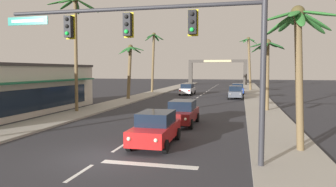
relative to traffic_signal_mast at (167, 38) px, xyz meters
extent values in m
plane|color=#2D2D33|center=(-2.85, 0.13, -5.08)|extent=(220.00, 220.00, 0.00)
cube|color=#9E998E|center=(4.95, 20.13, -5.01)|extent=(3.20, 110.00, 0.14)
cube|color=#9E998E|center=(-10.65, 20.13, -5.01)|extent=(3.20, 110.00, 0.14)
cube|color=silver|center=(-2.85, -2.03, -5.08)|extent=(0.16, 2.00, 0.01)
cube|color=silver|center=(-2.85, 1.93, -5.08)|extent=(0.16, 2.00, 0.01)
cube|color=silver|center=(-2.85, 5.89, -5.08)|extent=(0.16, 2.00, 0.01)
cube|color=silver|center=(-2.85, 9.85, -5.08)|extent=(0.16, 2.00, 0.01)
cube|color=silver|center=(-2.85, 13.81, -5.08)|extent=(0.16, 2.00, 0.01)
cube|color=silver|center=(-2.85, 17.77, -5.08)|extent=(0.16, 2.00, 0.01)
cube|color=silver|center=(-2.85, 21.73, -5.08)|extent=(0.16, 2.00, 0.01)
cube|color=silver|center=(-2.85, 25.69, -5.08)|extent=(0.16, 2.00, 0.01)
cube|color=silver|center=(-2.85, 29.65, -5.08)|extent=(0.16, 2.00, 0.01)
cube|color=silver|center=(-2.85, 33.61, -5.08)|extent=(0.16, 2.00, 0.01)
cube|color=silver|center=(-2.85, 37.57, -5.08)|extent=(0.16, 2.00, 0.01)
cube|color=silver|center=(-2.85, 41.53, -5.08)|extent=(0.16, 2.00, 0.01)
cube|color=silver|center=(-2.85, 45.49, -5.08)|extent=(0.16, 2.00, 0.01)
cube|color=silver|center=(-2.85, 49.45, -5.08)|extent=(0.16, 2.00, 0.01)
cube|color=silver|center=(-2.85, 53.41, -5.08)|extent=(0.16, 2.00, 0.01)
cube|color=silver|center=(-2.85, 57.37, -5.08)|extent=(0.16, 2.00, 0.01)
cube|color=silver|center=(-2.85, 61.33, -5.08)|extent=(0.16, 2.00, 0.01)
cube|color=silver|center=(-2.85, 65.29, -5.08)|extent=(0.16, 2.00, 0.01)
cube|color=silver|center=(-2.85, 69.25, -5.08)|extent=(0.16, 2.00, 0.01)
cube|color=silver|center=(-0.65, -0.47, -5.08)|extent=(4.00, 0.44, 0.01)
cylinder|color=#2D2D33|center=(3.70, 0.01, -1.73)|extent=(0.22, 0.22, 6.71)
cylinder|color=#2D2D33|center=(-1.67, 0.01, 1.21)|extent=(10.75, 0.16, 0.16)
cube|color=black|center=(1.01, -0.01, 0.57)|extent=(0.32, 0.26, 0.92)
sphere|color=black|center=(1.01, -0.15, 0.87)|extent=(0.17, 0.17, 0.17)
sphere|color=black|center=(1.01, -0.15, 0.57)|extent=(0.17, 0.17, 0.17)
sphere|color=#1EE54C|center=(1.01, -0.15, 0.27)|extent=(0.17, 0.17, 0.17)
cube|color=yellow|center=(1.01, 0.15, 0.57)|extent=(0.42, 0.03, 1.04)
cube|color=black|center=(-1.67, -0.01, 0.57)|extent=(0.32, 0.26, 0.92)
sphere|color=black|center=(-1.67, -0.15, 0.87)|extent=(0.17, 0.17, 0.17)
sphere|color=black|center=(-1.67, -0.15, 0.57)|extent=(0.17, 0.17, 0.17)
sphere|color=#1EE54C|center=(-1.67, -0.15, 0.27)|extent=(0.17, 0.17, 0.17)
cube|color=yellow|center=(-1.67, 0.15, 0.57)|extent=(0.42, 0.03, 1.04)
cube|color=black|center=(-4.36, -0.01, 0.57)|extent=(0.32, 0.26, 0.92)
sphere|color=black|center=(-4.36, -0.15, 0.87)|extent=(0.17, 0.17, 0.17)
sphere|color=black|center=(-4.36, -0.15, 0.57)|extent=(0.17, 0.17, 0.17)
sphere|color=#1EE54C|center=(-4.36, -0.15, 0.27)|extent=(0.17, 0.17, 0.17)
cube|color=yellow|center=(-4.36, 0.15, 0.57)|extent=(0.42, 0.03, 1.04)
cube|color=#147A6B|center=(-6.39, 0.01, 0.89)|extent=(2.02, 0.05, 0.36)
cube|color=white|center=(-6.39, -0.02, 0.89)|extent=(1.61, 0.01, 0.12)
cube|color=red|center=(-1.27, 2.71, -4.40)|extent=(1.77, 4.31, 0.72)
cube|color=black|center=(-1.27, 2.86, -3.72)|extent=(1.61, 2.20, 0.64)
cylinder|color=black|center=(-0.40, 1.30, -4.76)|extent=(0.22, 0.64, 0.64)
cylinder|color=black|center=(-2.12, 1.29, -4.76)|extent=(0.22, 0.64, 0.64)
cylinder|color=black|center=(-0.41, 4.14, -4.76)|extent=(0.22, 0.64, 0.64)
cylinder|color=black|center=(-2.13, 4.13, -4.76)|extent=(0.22, 0.64, 0.64)
sphere|color=#F9EFC6|center=(-0.64, 0.55, -4.32)|extent=(0.18, 0.18, 0.18)
sphere|color=#F9EFC6|center=(-1.88, 0.54, -4.32)|extent=(0.18, 0.18, 0.18)
cube|color=red|center=(-0.61, 4.88, -4.30)|extent=(0.24, 0.06, 0.20)
cube|color=red|center=(-1.93, 4.87, -4.30)|extent=(0.24, 0.06, 0.20)
cube|color=maroon|center=(-1.02, 8.69, -4.40)|extent=(1.78, 4.31, 0.72)
cube|color=black|center=(-1.02, 8.84, -3.72)|extent=(1.61, 2.21, 0.64)
cylinder|color=black|center=(-0.16, 7.26, -4.76)|extent=(0.22, 0.64, 0.64)
cylinder|color=black|center=(-1.89, 7.27, -4.76)|extent=(0.22, 0.64, 0.64)
cylinder|color=black|center=(-0.15, 10.10, -4.76)|extent=(0.22, 0.64, 0.64)
cylinder|color=black|center=(-1.87, 10.11, -4.76)|extent=(0.22, 0.64, 0.64)
sphere|color=#F9EFC6|center=(-0.41, 6.52, -4.32)|extent=(0.18, 0.18, 0.18)
sphere|color=#F9EFC6|center=(-1.65, 6.52, -4.32)|extent=(0.18, 0.18, 0.18)
cube|color=red|center=(-0.35, 10.84, -4.30)|extent=(0.24, 0.06, 0.20)
cube|color=red|center=(-1.67, 10.85, -4.30)|extent=(0.24, 0.06, 0.20)
cube|color=silver|center=(-4.96, 33.96, -4.40)|extent=(1.89, 4.35, 0.72)
cube|color=black|center=(-4.96, 33.81, -3.72)|extent=(1.67, 2.25, 0.64)
cylinder|color=black|center=(-5.78, 35.41, -4.76)|extent=(0.24, 0.65, 0.64)
cylinder|color=black|center=(-4.05, 35.36, -4.76)|extent=(0.24, 0.65, 0.64)
cylinder|color=black|center=(-5.86, 32.57, -4.76)|extent=(0.24, 0.65, 0.64)
cylinder|color=black|center=(-4.14, 32.52, -4.76)|extent=(0.24, 0.65, 0.64)
sphere|color=#B2B2AD|center=(-5.51, 36.15, -4.32)|extent=(0.18, 0.18, 0.18)
sphere|color=#B2B2AD|center=(-4.27, 36.11, -4.32)|extent=(0.18, 0.18, 0.18)
cube|color=red|center=(-5.68, 31.83, -4.30)|extent=(0.24, 0.07, 0.20)
cube|color=red|center=(-4.36, 31.79, -4.30)|extent=(0.24, 0.07, 0.20)
cube|color=#4C515B|center=(2.23, 29.30, -4.40)|extent=(1.83, 4.33, 0.72)
cube|color=black|center=(2.22, 29.45, -3.72)|extent=(1.64, 2.23, 0.64)
cylinder|color=black|center=(3.11, 27.90, -4.76)|extent=(0.23, 0.64, 0.64)
cylinder|color=black|center=(1.39, 27.87, -4.76)|extent=(0.23, 0.64, 0.64)
cylinder|color=black|center=(3.07, 30.74, -4.76)|extent=(0.23, 0.64, 0.64)
cylinder|color=black|center=(1.34, 30.71, -4.76)|extent=(0.23, 0.64, 0.64)
sphere|color=#B2B2AD|center=(2.88, 27.14, -4.32)|extent=(0.18, 0.18, 0.18)
sphere|color=#B2B2AD|center=(1.64, 27.12, -4.32)|extent=(0.18, 0.18, 0.18)
cube|color=red|center=(2.85, 31.47, -4.30)|extent=(0.24, 0.06, 0.20)
cube|color=red|center=(1.53, 31.45, -4.30)|extent=(0.24, 0.06, 0.20)
cube|color=navy|center=(2.45, 36.51, -4.40)|extent=(1.86, 4.34, 0.72)
cube|color=black|center=(2.44, 36.66, -3.72)|extent=(1.65, 2.24, 0.64)
cylinder|color=black|center=(3.34, 35.12, -4.76)|extent=(0.24, 0.65, 0.64)
cylinder|color=black|center=(1.62, 35.08, -4.76)|extent=(0.24, 0.65, 0.64)
cylinder|color=black|center=(3.27, 37.95, -4.76)|extent=(0.24, 0.65, 0.64)
cylinder|color=black|center=(1.55, 37.91, -4.76)|extent=(0.24, 0.65, 0.64)
sphere|color=#B2B2AD|center=(3.12, 34.36, -4.32)|extent=(0.18, 0.18, 0.18)
sphere|color=#B2B2AD|center=(1.88, 34.33, -4.32)|extent=(0.18, 0.18, 0.18)
cube|color=red|center=(3.05, 38.69, -4.30)|extent=(0.24, 0.07, 0.20)
cube|color=red|center=(1.73, 38.66, -4.30)|extent=(0.24, 0.07, 0.20)
cylinder|color=brown|center=(-11.26, 12.56, -0.16)|extent=(0.38, 0.29, 9.84)
ellipsoid|color=#2D702D|center=(-10.18, 12.70, 4.24)|extent=(2.19, 0.69, 1.35)
ellipsoid|color=#2D702D|center=(-10.45, 13.38, 4.40)|extent=(1.85, 1.95, 1.04)
ellipsoid|color=#2D702D|center=(-11.64, 13.59, 4.39)|extent=(1.25, 2.26, 1.06)
ellipsoid|color=#2D702D|center=(-12.27, 13.05, 4.54)|extent=(2.31, 1.37, 0.78)
ellipsoid|color=#2D702D|center=(-12.28, 12.07, 4.56)|extent=(2.33, 1.34, 0.74)
ellipsoid|color=#2D702D|center=(-11.31, 11.42, 4.44)|extent=(0.60, 2.35, 0.96)
ellipsoid|color=#2D702D|center=(-10.71, 11.50, 4.54)|extent=(1.38, 2.31, 0.78)
cylinder|color=brown|center=(-10.84, 24.71, -1.78)|extent=(0.78, 0.41, 6.61)
ellipsoid|color=#236028|center=(-9.81, 24.84, 1.36)|extent=(1.79, 0.67, 0.64)
ellipsoid|color=#236028|center=(-10.17, 25.35, 1.22)|extent=(1.31, 1.58, 0.90)
ellipsoid|color=#236028|center=(-10.61, 25.57, 1.42)|extent=(0.49, 1.79, 0.53)
ellipsoid|color=#236028|center=(-11.06, 25.43, 1.29)|extent=(1.19, 1.68, 0.78)
ellipsoid|color=#236028|center=(-11.40, 25.08, 1.32)|extent=(1.72, 1.13, 0.73)
ellipsoid|color=#236028|center=(-11.30, 24.34, 1.13)|extent=(1.56, 1.12, 1.09)
ellipsoid|color=#236028|center=(-10.99, 24.01, 1.18)|extent=(1.06, 1.63, 1.00)
ellipsoid|color=#236028|center=(-10.53, 23.90, 1.25)|extent=(0.65, 1.72, 0.86)
ellipsoid|color=#236028|center=(-10.11, 24.04, 1.35)|extent=(1.41, 1.61, 0.65)
sphere|color=#4C4223|center=(-10.65, 24.71, 1.56)|extent=(0.60, 0.60, 0.60)
cylinder|color=brown|center=(-11.22, 36.86, -0.33)|extent=(0.76, 0.38, 9.50)
ellipsoid|color=#236028|center=(-10.22, 36.94, 4.02)|extent=(1.76, 0.57, 1.11)
ellipsoid|color=#236028|center=(-10.45, 37.49, 4.09)|extent=(1.51, 1.59, 0.97)
ellipsoid|color=#236028|center=(-10.84, 37.65, 4.00)|extent=(0.80, 1.75, 1.14)
ellipsoid|color=#236028|center=(-11.81, 37.39, 4.30)|extent=(1.80, 1.41, 0.56)
ellipsoid|color=#236028|center=(-11.84, 36.93, 3.98)|extent=(1.71, 0.54, 1.19)
ellipsoid|color=#236028|center=(-11.50, 36.18, 4.01)|extent=(1.29, 1.64, 1.13)
ellipsoid|color=#236028|center=(-11.08, 35.93, 4.26)|extent=(0.49, 1.91, 0.64)
ellipsoid|color=#236028|center=(-10.34, 36.33, 4.11)|extent=(1.69, 1.41, 0.93)
sphere|color=#4C4223|center=(-11.04, 36.86, 4.46)|extent=(0.60, 0.60, 0.60)
cylinder|color=brown|center=(5.46, 2.80, -1.93)|extent=(0.64, 0.33, 6.32)
ellipsoid|color=#2D702D|center=(6.05, 2.97, 0.90)|extent=(1.64, 0.74, 0.99)
ellipsoid|color=#2D702D|center=(5.96, 3.14, 0.85)|extent=(1.55, 1.06, 1.07)
ellipsoid|color=#2D702D|center=(5.34, 3.66, 1.14)|extent=(0.47, 1.76, 0.50)
ellipsoid|color=#2D702D|center=(5.00, 3.54, 0.97)|extent=(1.00, 1.68, 0.85)
ellipsoid|color=#2D702D|center=(4.67, 3.17, 0.85)|extent=(1.54, 1.12, 1.06)
ellipsoid|color=#2D702D|center=(4.57, 2.39, 1.08)|extent=(1.70, 1.19, 0.63)
ellipsoid|color=#2D702D|center=(5.04, 2.00, 1.09)|extent=(0.93, 1.76, 0.61)
ellipsoid|color=#2D702D|center=(5.27, 2.04, 0.89)|extent=(0.47, 1.61, 0.99)
ellipsoid|color=#2D702D|center=(6.08, 2.43, 1.13)|extent=(1.74, 1.12, 0.53)
sphere|color=#4C4223|center=(5.31, 2.80, 1.28)|extent=(0.60, 0.60, 0.60)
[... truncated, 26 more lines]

